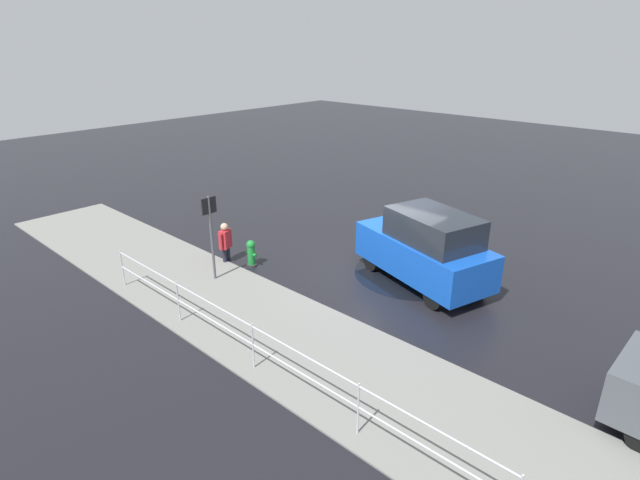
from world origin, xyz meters
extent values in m
plane|color=black|center=(0.00, 0.00, 0.00)|extent=(60.00, 60.00, 0.00)
cube|color=slate|center=(0.00, 4.20, 0.02)|extent=(24.00, 3.20, 0.04)
cube|color=blue|center=(-1.12, -0.24, 0.79)|extent=(4.22, 2.75, 0.99)
cube|color=#1E232B|center=(-1.42, -0.15, 1.67)|extent=(2.67, 2.11, 0.77)
cylinder|color=black|center=(0.32, 0.08, 0.30)|extent=(0.64, 0.38, 0.60)
cylinder|color=black|center=(-0.09, -1.29, 0.30)|extent=(0.64, 0.38, 0.60)
cylinder|color=black|center=(-2.15, 0.82, 0.30)|extent=(0.64, 0.38, 0.60)
cylinder|color=black|center=(-2.56, -0.55, 0.30)|extent=(0.64, 0.38, 0.60)
cylinder|color=#197A2D|center=(3.07, 2.27, 0.31)|extent=(0.22, 0.22, 0.62)
sphere|color=#197A2D|center=(3.07, 2.27, 0.67)|extent=(0.26, 0.26, 0.26)
cylinder|color=#197A2D|center=(2.91, 2.27, 0.38)|extent=(0.10, 0.09, 0.09)
cylinder|color=#197A2D|center=(3.23, 2.27, 0.38)|extent=(0.10, 0.09, 0.09)
cylinder|color=#2D2D2D|center=(3.07, 2.27, 0.03)|extent=(0.31, 0.31, 0.06)
cube|color=#B2262D|center=(3.85, 2.58, 0.73)|extent=(0.36, 0.42, 0.55)
sphere|color=tan|center=(3.85, 2.58, 1.11)|extent=(0.22, 0.22, 0.22)
cylinder|color=#1E1E2D|center=(3.88, 2.50, 0.23)|extent=(0.13, 0.13, 0.45)
cylinder|color=#1E1E2D|center=(3.82, 2.66, 0.23)|extent=(0.13, 0.13, 0.45)
cylinder|color=#B2262D|center=(3.94, 2.36, 0.73)|extent=(0.09, 0.09, 0.50)
cylinder|color=#B2262D|center=(3.76, 2.80, 0.73)|extent=(0.09, 0.09, 0.50)
cylinder|color=#B7BABF|center=(-3.43, 5.43, 0.53)|extent=(0.04, 0.04, 1.05)
cylinder|color=#B7BABF|center=(-0.76, 5.43, 0.53)|extent=(0.04, 0.04, 1.05)
cylinder|color=#B7BABF|center=(1.90, 5.43, 0.53)|extent=(0.04, 0.04, 1.05)
cylinder|color=#B7BABF|center=(4.57, 5.43, 0.53)|extent=(0.04, 0.04, 1.05)
cylinder|color=#B7BABF|center=(-0.76, 5.43, 1.00)|extent=(10.66, 0.04, 0.04)
cylinder|color=#B7BABF|center=(-0.76, 5.43, 0.58)|extent=(10.66, 0.04, 0.04)
cylinder|color=#4C4C51|center=(3.12, 3.54, 1.20)|extent=(0.07, 0.07, 2.40)
cube|color=black|center=(3.12, 3.54, 2.15)|extent=(0.04, 0.44, 0.44)
cylinder|color=black|center=(-0.68, -0.51, 0.00)|extent=(3.30, 3.30, 0.01)
camera|label=1|loc=(-7.41, 10.68, 6.21)|focal=28.00mm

